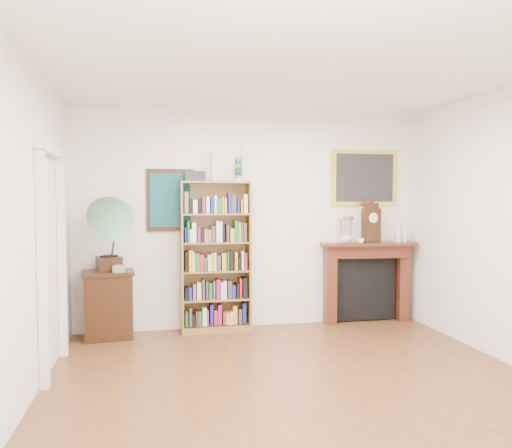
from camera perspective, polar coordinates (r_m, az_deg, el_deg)
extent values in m
cube|color=#543019|center=(4.39, 6.17, -19.55)|extent=(4.50, 5.00, 0.01)
cube|color=white|center=(4.21, 6.40, 18.42)|extent=(4.50, 5.00, 0.01)
cube|color=white|center=(6.49, -0.47, 0.54)|extent=(4.50, 0.01, 2.80)
cube|color=white|center=(4.00, -26.08, -1.30)|extent=(0.01, 5.00, 2.80)
cube|color=white|center=(4.74, -23.22, -4.88)|extent=(0.08, 0.08, 2.10)
cube|color=white|center=(5.65, -21.29, -3.59)|extent=(0.08, 0.08, 2.10)
cube|color=white|center=(5.18, -22.41, 7.77)|extent=(0.08, 1.02, 0.08)
cube|color=black|center=(6.35, -9.79, 2.69)|extent=(0.58, 0.03, 0.78)
cube|color=#125257|center=(6.33, -9.78, 2.69)|extent=(0.50, 0.01, 0.67)
cube|color=white|center=(6.50, -0.44, 8.92)|extent=(0.26, 0.03, 0.30)
cube|color=silver|center=(6.48, -0.41, 8.94)|extent=(0.22, 0.01, 0.26)
cube|color=yellow|center=(6.94, 12.28, 5.17)|extent=(0.95, 0.03, 0.75)
cube|color=#262628|center=(6.92, 12.34, 5.17)|extent=(0.82, 0.01, 0.65)
cube|color=brown|center=(6.24, -8.47, -3.81)|extent=(0.03, 0.31, 1.88)
cube|color=brown|center=(6.34, -0.85, -3.67)|extent=(0.03, 0.31, 1.88)
cube|color=brown|center=(6.24, -4.67, 4.76)|extent=(0.87, 0.31, 0.03)
cube|color=brown|center=(6.45, -4.60, -11.73)|extent=(0.87, 0.31, 0.08)
cube|color=brown|center=(6.42, -4.78, -3.60)|extent=(0.87, 0.02, 1.88)
cube|color=brown|center=(6.36, -4.61, -8.53)|extent=(0.82, 0.29, 0.02)
cube|color=brown|center=(6.30, -4.62, -5.36)|extent=(0.82, 0.29, 0.02)
cube|color=brown|center=(6.26, -4.64, -2.13)|extent=(0.82, 0.29, 0.02)
cube|color=brown|center=(6.24, -4.65, 1.14)|extent=(0.82, 0.29, 0.02)
cube|color=black|center=(6.28, -16.48, -8.82)|extent=(0.63, 0.48, 0.81)
cube|color=#441A0F|center=(6.75, 8.46, -6.90)|extent=(0.15, 0.20, 1.04)
cube|color=#441A0F|center=(7.17, 16.38, -6.41)|extent=(0.15, 0.20, 1.04)
cube|color=#441A0F|center=(6.89, 12.58, -3.07)|extent=(1.20, 0.27, 0.17)
cube|color=#441A0F|center=(6.84, 12.72, -2.24)|extent=(1.30, 0.39, 0.04)
cube|color=black|center=(7.01, 12.33, -7.27)|extent=(0.86, 0.09, 0.84)
cube|color=black|center=(6.26, -16.45, -4.34)|extent=(0.33, 0.33, 0.16)
cylinder|color=black|center=(6.25, -16.46, -3.54)|extent=(0.26, 0.26, 0.01)
cone|color=#314833|center=(6.06, -16.65, -0.28)|extent=(0.71, 0.80, 0.70)
cube|color=silver|center=(6.08, -15.38, -4.94)|extent=(0.14, 0.14, 0.08)
cube|color=black|center=(6.84, 13.02, -0.17)|extent=(0.25, 0.16, 0.46)
cylinder|color=white|center=(6.77, 13.26, 0.68)|extent=(0.13, 0.04, 0.13)
cube|color=black|center=(6.83, 13.05, 2.01)|extent=(0.18, 0.13, 0.08)
imported|color=silver|center=(6.73, 10.24, -1.50)|extent=(0.17, 0.17, 0.15)
imported|color=silver|center=(6.70, 11.90, -1.88)|extent=(0.11, 0.11, 0.07)
cylinder|color=silver|center=(6.98, 15.94, -1.03)|extent=(0.07, 0.07, 0.24)
cylinder|color=silver|center=(7.05, 16.60, -1.16)|extent=(0.06, 0.06, 0.20)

